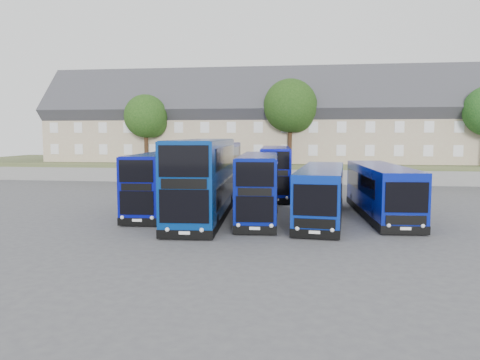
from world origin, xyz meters
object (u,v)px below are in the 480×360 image
Objects in this scene: dd_front_left at (158,184)px; tree_mid at (292,108)px; dd_front_mid at (203,180)px; coach_east_a at (321,194)px; tree_west at (147,118)px.

tree_mid reaches higher than dd_front_left.
coach_east_a is (7.21, 0.76, -0.81)m from dd_front_mid.
coach_east_a is 23.46m from tree_mid.
dd_front_left is 3.89m from dd_front_mid.
tree_west is at bearing 106.83° from dd_front_left.
dd_front_left is at bearing 148.96° from dd_front_mid.
tree_west is (-11.26, 22.68, 4.67)m from dd_front_mid.
dd_front_left is at bearing -69.45° from tree_west.
tree_west reaches higher than dd_front_mid.
tree_west reaches higher than dd_front_left.
dd_front_left is 1.31× the size of tree_west.
tree_mid reaches higher than tree_west.
tree_mid reaches higher than dd_front_mid.
tree_mid is (16.00, 0.50, 1.02)m from tree_west.
coach_east_a is 1.29× the size of tree_mid.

